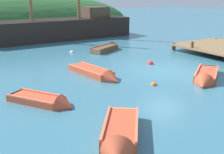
{
  "coord_description": "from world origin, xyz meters",
  "views": [
    {
      "loc": [
        -11.09,
        -11.89,
        4.43
      ],
      "look_at": [
        -3.48,
        0.3,
        0.1
      ],
      "focal_mm": 44.71,
      "sensor_mm": 36.0,
      "label": 1
    }
  ],
  "objects_px": {
    "sailing_ship": "(61,32)",
    "rowboat_near_dock": "(97,74)",
    "buoy_orange": "(154,85)",
    "rowboat_outer_right": "(206,78)",
    "rowboat_center": "(108,49)",
    "buoy_red": "(150,64)",
    "rowboat_far": "(120,137)",
    "rowboat_outer_left": "(46,103)",
    "buoy_white": "(72,53)"
  },
  "relations": [
    {
      "from": "rowboat_center",
      "to": "rowboat_near_dock",
      "type": "height_order",
      "value": "rowboat_center"
    },
    {
      "from": "rowboat_center",
      "to": "buoy_red",
      "type": "xyz_separation_m",
      "value": [
        0.02,
        -5.38,
        -0.13
      ]
    },
    {
      "from": "rowboat_outer_left",
      "to": "buoy_orange",
      "type": "relative_size",
      "value": 9.63
    },
    {
      "from": "rowboat_outer_right",
      "to": "buoy_white",
      "type": "height_order",
      "value": "rowboat_outer_right"
    },
    {
      "from": "rowboat_center",
      "to": "rowboat_far",
      "type": "xyz_separation_m",
      "value": [
        -7.15,
        -12.59,
        0.01
      ]
    },
    {
      "from": "rowboat_near_dock",
      "to": "buoy_red",
      "type": "height_order",
      "value": "rowboat_near_dock"
    },
    {
      "from": "rowboat_outer_right",
      "to": "rowboat_outer_left",
      "type": "relative_size",
      "value": 1.16
    },
    {
      "from": "rowboat_outer_left",
      "to": "rowboat_near_dock",
      "type": "relative_size",
      "value": 0.77
    },
    {
      "from": "sailing_ship",
      "to": "buoy_orange",
      "type": "relative_size",
      "value": 54.93
    },
    {
      "from": "rowboat_outer_right",
      "to": "buoy_red",
      "type": "height_order",
      "value": "rowboat_outer_right"
    },
    {
      "from": "rowboat_far",
      "to": "buoy_orange",
      "type": "distance_m",
      "value": 5.84
    },
    {
      "from": "rowboat_far",
      "to": "buoy_red",
      "type": "height_order",
      "value": "rowboat_far"
    },
    {
      "from": "buoy_orange",
      "to": "rowboat_outer_left",
      "type": "bearing_deg",
      "value": 175.4
    },
    {
      "from": "buoy_orange",
      "to": "rowboat_outer_right",
      "type": "bearing_deg",
      "value": -15.11
    },
    {
      "from": "rowboat_far",
      "to": "rowboat_near_dock",
      "type": "relative_size",
      "value": 0.79
    },
    {
      "from": "sailing_ship",
      "to": "rowboat_near_dock",
      "type": "bearing_deg",
      "value": 74.66
    },
    {
      "from": "rowboat_outer_left",
      "to": "rowboat_outer_right",
      "type": "bearing_deg",
      "value": 48.96
    },
    {
      "from": "sailing_ship",
      "to": "rowboat_outer_left",
      "type": "bearing_deg",
      "value": 64.5
    },
    {
      "from": "sailing_ship",
      "to": "rowboat_outer_right",
      "type": "relative_size",
      "value": 4.91
    },
    {
      "from": "rowboat_far",
      "to": "rowboat_near_dock",
      "type": "height_order",
      "value": "rowboat_far"
    },
    {
      "from": "rowboat_near_dock",
      "to": "rowboat_center",
      "type": "bearing_deg",
      "value": 135.58
    },
    {
      "from": "sailing_ship",
      "to": "buoy_white",
      "type": "xyz_separation_m",
      "value": [
        -1.87,
        -6.83,
        -0.74
      ]
    },
    {
      "from": "rowboat_center",
      "to": "rowboat_outer_right",
      "type": "bearing_deg",
      "value": -115.18
    },
    {
      "from": "buoy_white",
      "to": "buoy_red",
      "type": "bearing_deg",
      "value": -64.57
    },
    {
      "from": "rowboat_center",
      "to": "buoy_red",
      "type": "height_order",
      "value": "rowboat_center"
    },
    {
      "from": "buoy_red",
      "to": "rowboat_far",
      "type": "bearing_deg",
      "value": -134.83
    },
    {
      "from": "rowboat_center",
      "to": "rowboat_near_dock",
      "type": "bearing_deg",
      "value": -152.51
    },
    {
      "from": "rowboat_outer_right",
      "to": "rowboat_center",
      "type": "distance_m",
      "value": 9.66
    },
    {
      "from": "rowboat_outer_right",
      "to": "rowboat_near_dock",
      "type": "relative_size",
      "value": 0.89
    },
    {
      "from": "rowboat_outer_left",
      "to": "buoy_red",
      "type": "height_order",
      "value": "rowboat_outer_left"
    },
    {
      "from": "sailing_ship",
      "to": "buoy_red",
      "type": "distance_m",
      "value": 12.91
    },
    {
      "from": "sailing_ship",
      "to": "rowboat_near_dock",
      "type": "relative_size",
      "value": 4.37
    },
    {
      "from": "buoy_white",
      "to": "buoy_red",
      "type": "height_order",
      "value": "buoy_red"
    },
    {
      "from": "rowboat_outer_right",
      "to": "rowboat_near_dock",
      "type": "distance_m",
      "value": 5.87
    },
    {
      "from": "rowboat_far",
      "to": "rowboat_near_dock",
      "type": "distance_m",
      "value": 7.2
    },
    {
      "from": "rowboat_outer_right",
      "to": "rowboat_far",
      "type": "relative_size",
      "value": 1.12
    },
    {
      "from": "rowboat_center",
      "to": "buoy_orange",
      "type": "relative_size",
      "value": 10.37
    },
    {
      "from": "rowboat_outer_left",
      "to": "rowboat_near_dock",
      "type": "distance_m",
      "value": 4.51
    },
    {
      "from": "rowboat_center",
      "to": "rowboat_far",
      "type": "height_order",
      "value": "rowboat_far"
    },
    {
      "from": "sailing_ship",
      "to": "buoy_orange",
      "type": "distance_m",
      "value": 16.45
    },
    {
      "from": "rowboat_outer_right",
      "to": "rowboat_far",
      "type": "height_order",
      "value": "rowboat_far"
    },
    {
      "from": "rowboat_near_dock",
      "to": "buoy_orange",
      "type": "distance_m",
      "value": 3.35
    },
    {
      "from": "sailing_ship",
      "to": "rowboat_outer_left",
      "type": "distance_m",
      "value": 17.44
    },
    {
      "from": "sailing_ship",
      "to": "rowboat_near_dock",
      "type": "distance_m",
      "value": 13.87
    },
    {
      "from": "rowboat_near_dock",
      "to": "buoy_orange",
      "type": "bearing_deg",
      "value": 21.17
    },
    {
      "from": "buoy_orange",
      "to": "buoy_white",
      "type": "height_order",
      "value": "buoy_white"
    },
    {
      "from": "buoy_red",
      "to": "rowboat_outer_right",
      "type": "bearing_deg",
      "value": -86.76
    },
    {
      "from": "rowboat_outer_left",
      "to": "buoy_red",
      "type": "distance_m",
      "value": 8.66
    },
    {
      "from": "rowboat_outer_right",
      "to": "rowboat_outer_left",
      "type": "bearing_deg",
      "value": -43.4
    },
    {
      "from": "rowboat_outer_left",
      "to": "rowboat_far",
      "type": "xyz_separation_m",
      "value": [
        0.93,
        -4.15,
        0.06
      ]
    }
  ]
}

